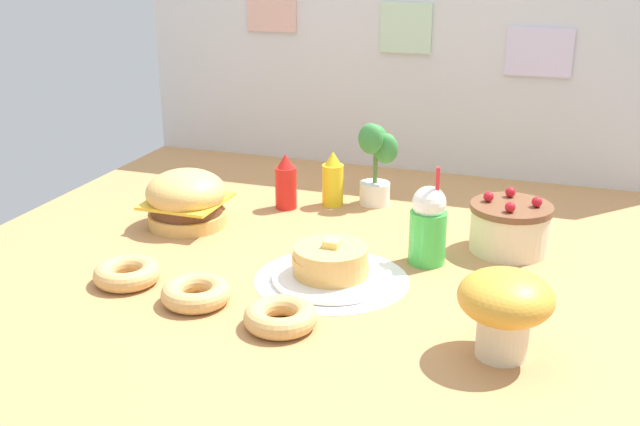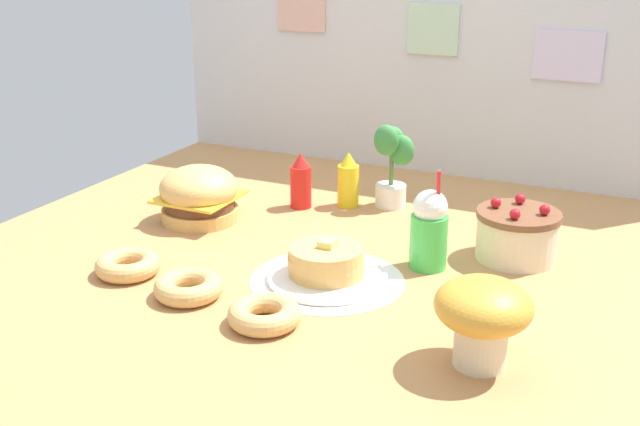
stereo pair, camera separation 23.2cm
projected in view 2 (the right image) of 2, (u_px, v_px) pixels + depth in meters
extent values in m
cube|color=#B27F4C|center=(311.00, 266.00, 2.38)|extent=(2.27, 2.20, 0.02)
cube|color=silver|center=(427.00, 63.00, 3.15)|extent=(2.27, 0.03, 0.91)
cube|color=#D8A599|center=(302.00, 3.00, 3.28)|extent=(0.23, 0.01, 0.24)
cube|color=#B2D1B2|center=(433.00, 29.00, 3.08)|extent=(0.21, 0.01, 0.20)
cube|color=silver|center=(568.00, 56.00, 2.89)|extent=(0.25, 0.01, 0.19)
cylinder|color=white|center=(327.00, 280.00, 2.26)|extent=(0.46, 0.46, 0.00)
cylinder|color=#DBA859|center=(200.00, 214.00, 2.73)|extent=(0.27, 0.27, 0.05)
cylinder|color=#59331E|center=(200.00, 203.00, 2.71)|extent=(0.25, 0.25, 0.04)
cube|color=yellow|center=(199.00, 197.00, 2.70)|extent=(0.26, 0.26, 0.01)
ellipsoid|color=#E5B260|center=(199.00, 188.00, 2.69)|extent=(0.28, 0.28, 0.16)
cylinder|color=white|center=(327.00, 277.00, 2.26)|extent=(0.35, 0.35, 0.02)
cylinder|color=#E0AD5B|center=(327.00, 269.00, 2.25)|extent=(0.22, 0.22, 0.03)
cylinder|color=#E0AD5B|center=(326.00, 260.00, 2.24)|extent=(0.22, 0.22, 0.03)
cylinder|color=#E0AD5B|center=(326.00, 252.00, 2.22)|extent=(0.22, 0.22, 0.03)
cube|color=#F7E072|center=(327.00, 244.00, 2.22)|extent=(0.05, 0.05, 0.02)
cylinder|color=beige|center=(517.00, 238.00, 2.39)|extent=(0.25, 0.25, 0.13)
cylinder|color=brown|center=(519.00, 215.00, 2.36)|extent=(0.26, 0.26, 0.02)
sphere|color=red|center=(545.00, 210.00, 2.33)|extent=(0.03, 0.03, 0.03)
sphere|color=red|center=(520.00, 199.00, 2.42)|extent=(0.03, 0.03, 0.03)
sphere|color=red|center=(496.00, 203.00, 2.39)|extent=(0.03, 0.03, 0.03)
sphere|color=red|center=(515.00, 214.00, 2.29)|extent=(0.03, 0.03, 0.03)
cylinder|color=red|center=(301.00, 187.00, 2.84)|extent=(0.08, 0.08, 0.16)
cone|color=red|center=(301.00, 160.00, 2.80)|extent=(0.06, 0.06, 0.05)
cylinder|color=yellow|center=(348.00, 186.00, 2.85)|extent=(0.08, 0.08, 0.16)
cone|color=yellow|center=(349.00, 159.00, 2.82)|extent=(0.06, 0.06, 0.05)
cylinder|color=green|center=(428.00, 242.00, 2.32)|extent=(0.11, 0.11, 0.17)
sphere|color=white|center=(430.00, 207.00, 2.29)|extent=(0.10, 0.10, 0.10)
cylinder|color=red|center=(438.00, 197.00, 2.26)|extent=(0.01, 0.03, 0.17)
torus|color=tan|center=(128.00, 265.00, 2.29)|extent=(0.19, 0.19, 0.06)
torus|color=#F2E5C6|center=(128.00, 264.00, 2.29)|extent=(0.18, 0.18, 0.05)
torus|color=tan|center=(188.00, 287.00, 2.15)|extent=(0.19, 0.19, 0.06)
torus|color=brown|center=(188.00, 286.00, 2.15)|extent=(0.18, 0.18, 0.05)
torus|color=tan|center=(264.00, 314.00, 2.00)|extent=(0.19, 0.19, 0.06)
torus|color=pink|center=(264.00, 313.00, 1.99)|extent=(0.18, 0.18, 0.05)
cylinder|color=white|center=(391.00, 195.00, 2.86)|extent=(0.11, 0.11, 0.08)
cylinder|color=#4C7238|center=(392.00, 166.00, 2.82)|extent=(0.02, 0.02, 0.15)
ellipsoid|color=#38843D|center=(402.00, 150.00, 2.79)|extent=(0.09, 0.06, 0.11)
ellipsoid|color=#38843D|center=(393.00, 141.00, 2.83)|extent=(0.09, 0.06, 0.11)
ellipsoid|color=#38843D|center=(386.00, 140.00, 2.76)|extent=(0.09, 0.06, 0.11)
cylinder|color=beige|center=(480.00, 345.00, 1.80)|extent=(0.12, 0.12, 0.10)
ellipsoid|color=gold|center=(483.00, 306.00, 1.77)|extent=(0.23, 0.23, 0.13)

